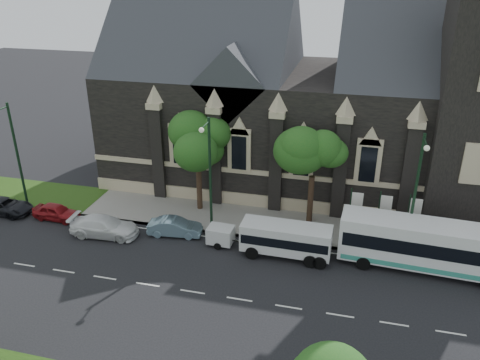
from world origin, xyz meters
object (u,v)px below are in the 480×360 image
(car_far_black, at_px, (5,206))
(banner_flag_right, at_px, (412,215))
(tree_walk_left, at_px, (201,144))
(street_lamp_far, at_px, (15,151))
(street_lamp_near, at_px, (416,191))
(street_lamp_mid, at_px, (209,171))
(tour_coach, at_px, (432,246))
(sedan, at_px, (175,227))
(car_far_white, at_px, (104,226))
(banner_flag_left, at_px, (354,209))
(car_far_red, at_px, (56,212))
(banner_flag_center, at_px, (383,212))
(box_trailer, at_px, (221,235))
(shuttle_bus, at_px, (286,238))
(tree_walk_right, at_px, (317,153))

(car_far_black, bearing_deg, banner_flag_right, -82.09)
(tree_walk_left, bearing_deg, street_lamp_far, -165.74)
(tree_walk_left, xyz_separation_m, street_lamp_near, (15.80, -3.61, -0.62))
(street_lamp_mid, relative_size, tour_coach, 0.76)
(sedan, xyz_separation_m, car_far_white, (-5.07, -1.32, 0.08))
(tree_walk_left, height_order, car_far_black, tree_walk_left)
(banner_flag_left, distance_m, car_far_red, 23.06)
(street_lamp_near, height_order, banner_flag_right, street_lamp_near)
(street_lamp_far, xyz_separation_m, car_far_black, (-1.17, -0.97, -4.49))
(car_far_red, bearing_deg, tour_coach, -87.74)
(banner_flag_center, distance_m, box_trailer, 11.70)
(tour_coach, xyz_separation_m, car_far_black, (-32.53, 0.12, -1.24))
(street_lamp_mid, relative_size, banner_flag_center, 2.25)
(box_trailer, bearing_deg, shuttle_bus, -0.84)
(street_lamp_near, distance_m, banner_flag_center, 3.74)
(tree_walk_right, distance_m, street_lamp_near, 7.72)
(banner_flag_right, distance_m, car_far_black, 31.63)
(street_lamp_mid, height_order, banner_flag_left, street_lamp_mid)
(banner_flag_center, distance_m, car_far_red, 25.04)
(tour_coach, height_order, box_trailer, tour_coach)
(car_far_red, bearing_deg, tree_walk_right, -74.46)
(tree_walk_right, relative_size, sedan, 1.94)
(street_lamp_near, bearing_deg, shuttle_bus, -168.19)
(street_lamp_mid, distance_m, street_lamp_far, 16.00)
(banner_flag_right, bearing_deg, car_far_white, -169.34)
(tree_walk_left, bearing_deg, banner_flag_center, -6.89)
(street_lamp_near, bearing_deg, banner_flag_center, 131.93)
(box_trailer, bearing_deg, street_lamp_near, 8.96)
(tree_walk_left, xyz_separation_m, shuttle_bus, (7.76, -5.29, -4.35))
(street_lamp_mid, xyz_separation_m, car_far_black, (-17.17, -0.97, -4.49))
(tree_walk_left, xyz_separation_m, banner_flag_left, (12.08, -1.70, -3.35))
(tree_walk_right, xyz_separation_m, sedan, (-9.73, -4.51, -5.16))
(tree_walk_left, relative_size, street_lamp_near, 0.85)
(shuttle_bus, height_order, car_far_white, shuttle_bus)
(banner_flag_left, distance_m, banner_flag_center, 2.00)
(tour_coach, height_order, shuttle_bus, tour_coach)
(box_trailer, bearing_deg, street_lamp_far, 178.30)
(tree_walk_right, bearing_deg, banner_flag_left, -29.10)
(shuttle_bus, distance_m, car_far_red, 18.53)
(car_far_white, height_order, car_far_black, car_far_white)
(shuttle_bus, relative_size, box_trailer, 2.32)
(box_trailer, bearing_deg, car_far_black, -178.41)
(tree_walk_right, height_order, banner_flag_left, tree_walk_right)
(street_lamp_far, bearing_deg, banner_flag_right, 3.60)
(banner_flag_left, relative_size, sedan, 1.00)
(street_lamp_mid, distance_m, banner_flag_left, 10.81)
(box_trailer, relative_size, car_far_black, 0.59)
(box_trailer, relative_size, car_far_red, 0.71)
(banner_flag_center, bearing_deg, banner_flag_right, 0.00)
(car_far_black, bearing_deg, street_lamp_far, -47.71)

